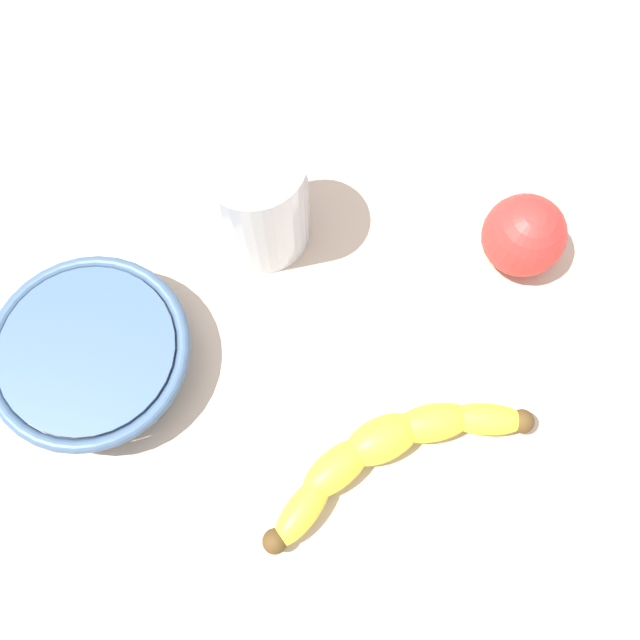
{
  "coord_description": "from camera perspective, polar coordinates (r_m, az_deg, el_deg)",
  "views": [
    {
      "loc": [
        -16.41,
        -2.16,
        62.84
      ],
      "look_at": [
        3.52,
        1.83,
        5.0
      ],
      "focal_mm": 38.31,
      "sensor_mm": 36.0,
      "label": 1
    }
  ],
  "objects": [
    {
      "name": "smoothie_glass",
      "position": [
        0.62,
        -5.16,
        9.82
      ],
      "size": [
        9.03,
        9.03,
        12.41
      ],
      "color": "silver",
      "rests_on": "wooden_tabletop"
    },
    {
      "name": "banana",
      "position": [
        0.59,
        5.67,
        -10.79
      ],
      "size": [
        16.15,
        21.06,
        3.79
      ],
      "rotation": [
        0.0,
        0.0,
        2.21
      ],
      "color": "yellow",
      "rests_on": "wooden_tabletop"
    },
    {
      "name": "apple_fruit",
      "position": [
        0.65,
        16.66,
        6.77
      ],
      "size": [
        7.63,
        7.63,
        7.63
      ],
      "primitive_type": "sphere",
      "color": "red",
      "rests_on": "wooden_tabletop"
    },
    {
      "name": "wooden_tabletop",
      "position": [
        0.64,
        1.0,
        -4.29
      ],
      "size": [
        120.0,
        120.0,
        3.0
      ],
      "primitive_type": "cube",
      "color": "#C9AB92",
      "rests_on": "ground"
    },
    {
      "name": "ceramic_bowl",
      "position": [
        0.63,
        -18.44,
        -2.79
      ],
      "size": [
        17.58,
        17.58,
        4.79
      ],
      "color": "#3D5675",
      "rests_on": "wooden_tabletop"
    }
  ]
}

